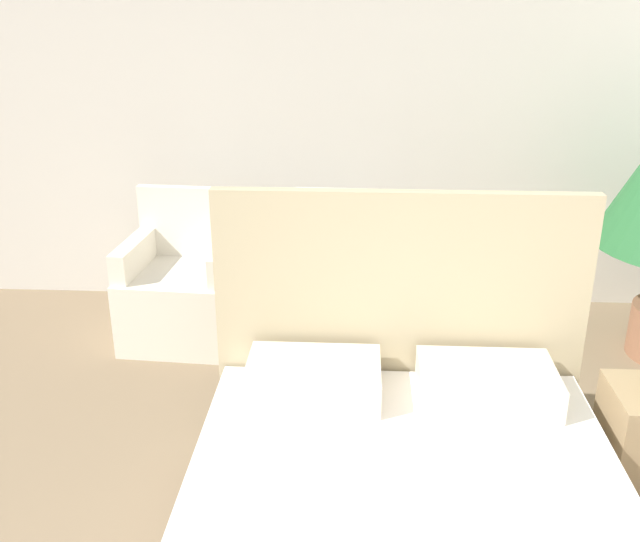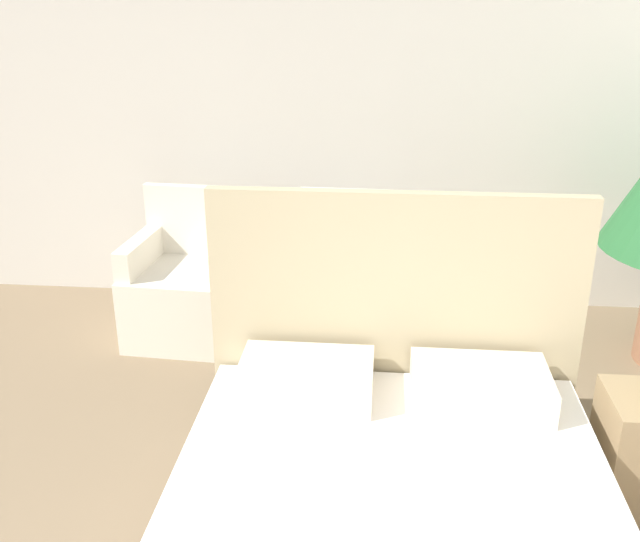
# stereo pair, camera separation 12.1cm
# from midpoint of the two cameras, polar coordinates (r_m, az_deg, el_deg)

# --- Properties ---
(wall_back) EXTENTS (10.00, 0.06, 2.90)m
(wall_back) POSITION_cam_midpoint_polar(r_m,az_deg,el_deg) (4.69, 2.52, 14.53)
(wall_back) COLOR silver
(wall_back) RESTS_ON ground_plane
(armchair_near_window_left) EXTENTS (0.71, 0.67, 0.90)m
(armchair_near_window_left) POSITION_cam_midpoint_polar(r_m,az_deg,el_deg) (4.45, -9.67, -1.70)
(armchair_near_window_left) COLOR silver
(armchair_near_window_left) RESTS_ON ground_plane
(armchair_near_window_right) EXTENTS (0.69, 0.64, 0.90)m
(armchair_near_window_right) POSITION_cam_midpoint_polar(r_m,az_deg,el_deg) (4.31, 3.19, -2.20)
(armchair_near_window_right) COLOR silver
(armchair_near_window_right) RESTS_ON ground_plane
(side_table) EXTENTS (0.37, 0.37, 0.42)m
(side_table) POSITION_cam_midpoint_polar(r_m,az_deg,el_deg) (4.38, -3.35, -2.91)
(side_table) COLOR #B7AD93
(side_table) RESTS_ON ground_plane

